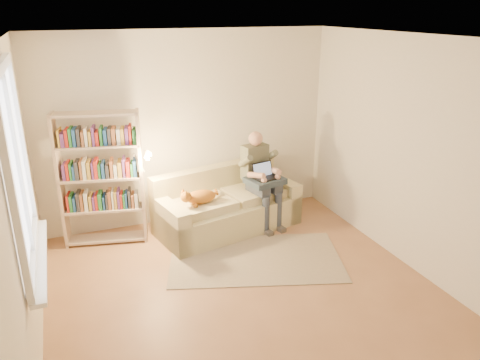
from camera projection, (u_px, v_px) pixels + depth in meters
name	position (u px, v px, depth m)	size (l,w,h in m)	color
floor	(251.00, 301.00, 4.83)	(4.50, 4.50, 0.00)	#906241
ceiling	(254.00, 39.00, 3.92)	(4.00, 4.50, 0.02)	white
wall_left	(19.00, 217.00, 3.69)	(0.02, 4.50, 2.60)	silver
wall_right	(422.00, 160.00, 5.06)	(0.02, 4.50, 2.60)	silver
wall_back	(188.00, 129.00, 6.33)	(4.00, 0.02, 2.60)	silver
wall_front	(422.00, 329.00, 2.41)	(4.00, 0.02, 2.60)	silver
window	(26.00, 198.00, 3.85)	(0.12, 1.52, 1.69)	white
sofa	(226.00, 208.00, 6.34)	(2.03, 1.23, 0.81)	beige
person	(260.00, 174.00, 6.31)	(0.45, 0.61, 1.30)	#6A6D58
cat	(200.00, 196.00, 5.90)	(0.57, 0.29, 0.22)	orange
blanket	(261.00, 181.00, 6.21)	(0.47, 0.38, 0.08)	#293847
laptop	(261.00, 175.00, 6.19)	(0.35, 0.30, 0.27)	black
bookshelf	(101.00, 173.00, 5.74)	(1.12, 0.53, 1.71)	tan
rug	(255.00, 258.00, 5.63)	(2.04, 1.20, 0.01)	gray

